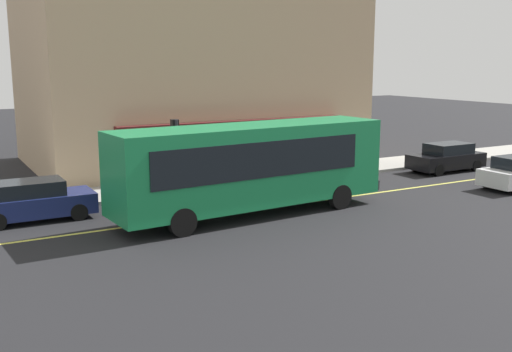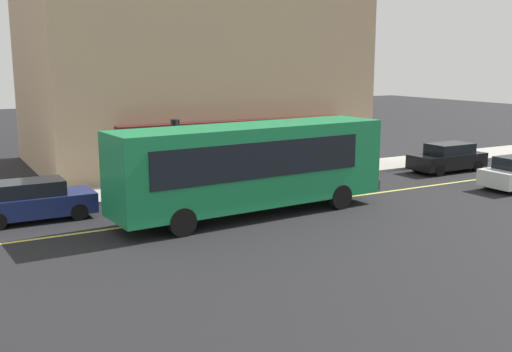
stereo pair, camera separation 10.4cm
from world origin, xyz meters
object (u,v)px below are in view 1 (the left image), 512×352
(bus, at_px, (252,164))
(traffic_light, at_px, (175,138))
(car_black, at_px, (447,158))
(car_navy, at_px, (33,201))
(pedestrian_near_storefront, at_px, (348,146))
(pedestrian_waiting, at_px, (344,151))

(bus, height_order, traffic_light, bus)
(car_black, height_order, car_navy, same)
(pedestrian_near_storefront, bearing_deg, car_navy, -168.91)
(traffic_light, height_order, pedestrian_near_storefront, traffic_light)
(car_navy, height_order, pedestrian_waiting, pedestrian_waiting)
(bus, height_order, car_black, bus)
(car_navy, xyz_separation_m, pedestrian_near_storefront, (17.36, 3.40, 0.46))
(pedestrian_waiting, xyz_separation_m, pedestrian_near_storefront, (1.07, 0.98, 0.06))
(car_navy, height_order, pedestrian_near_storefront, pedestrian_near_storefront)
(pedestrian_near_storefront, bearing_deg, pedestrian_waiting, -137.45)
(traffic_light, relative_size, car_navy, 0.74)
(bus, distance_m, car_navy, 8.29)
(bus, bearing_deg, traffic_light, 103.31)
(pedestrian_waiting, distance_m, pedestrian_near_storefront, 1.45)
(pedestrian_waiting, bearing_deg, car_black, -28.34)
(traffic_light, xyz_separation_m, car_black, (14.85, -1.85, -1.79))
(bus, relative_size, pedestrian_waiting, 6.79)
(bus, distance_m, pedestrian_near_storefront, 11.93)
(bus, xyz_separation_m, car_black, (13.69, 3.06, -1.24))
(traffic_light, bearing_deg, car_black, -7.10)
(traffic_light, distance_m, pedestrian_waiting, 10.07)
(bus, bearing_deg, car_navy, 156.40)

